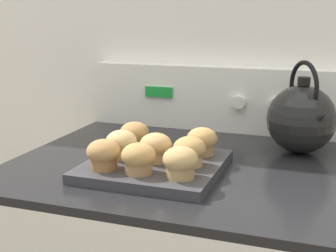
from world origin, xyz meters
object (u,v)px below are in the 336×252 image
object	(u,v)px
muffin_r0_c1	(139,158)
muffin_r2_c2	(202,141)
muffin_r0_c2	(180,162)
muffin_r1_c0	(121,144)
tea_kettle	(302,118)
muffin_r0_c0	(104,154)
muffin_r2_c0	(134,135)
muffin_pan	(155,166)
muffin_r1_c1	(156,147)
muffin_r1_c2	(189,151)

from	to	relation	value
muffin_r0_c1	muffin_r2_c2	bearing A→B (deg)	62.94
muffin_r0_c1	muffin_r0_c2	world-z (taller)	same
muffin_r0_c1	muffin_r2_c2	size ratio (longest dim) A/B	1.00
muffin_r1_c0	tea_kettle	size ratio (longest dim) A/B	0.31
muffin_r0_c0	muffin_r2_c0	size ratio (longest dim) A/B	1.00
muffin_pan	muffin_r0_c1	distance (m)	0.09
muffin_r0_c1	muffin_r1_c1	size ratio (longest dim) A/B	1.00
muffin_r0_c1	tea_kettle	bearing A→B (deg)	48.96
muffin_r1_c1	tea_kettle	size ratio (longest dim) A/B	0.31
muffin_r0_c2	muffin_r1_c0	xyz separation A→B (m)	(-0.17, 0.08, 0.00)
muffin_pan	muffin_r0_c1	size ratio (longest dim) A/B	4.09
muffin_r0_c1	muffin_r1_c1	world-z (taller)	same
muffin_r0_c2	muffin_r2_c2	size ratio (longest dim) A/B	1.00
muffin_r0_c0	tea_kettle	distance (m)	0.50
tea_kettle	muffin_r0_c2	bearing A→B (deg)	-121.69
muffin_r2_c2	muffin_r0_c2	bearing A→B (deg)	-89.48
muffin_r0_c2	muffin_r1_c0	distance (m)	0.18
muffin_r1_c0	muffin_r1_c2	size ratio (longest dim) A/B	1.00
muffin_r0_c0	tea_kettle	size ratio (longest dim) A/B	0.31
muffin_r0_c0	muffin_r1_c1	bearing A→B (deg)	45.62
muffin_pan	muffin_r1_c1	bearing A→B (deg)	48.98
muffin_r0_c1	muffin_r1_c2	xyz separation A→B (m)	(0.08, 0.08, 0.00)
muffin_r1_c1	muffin_r2_c0	size ratio (longest dim) A/B	1.00
muffin_r1_c2	muffin_r2_c2	distance (m)	0.09
muffin_r0_c2	muffin_r1_c0	bearing A→B (deg)	153.92
muffin_r0_c0	muffin_r2_c2	bearing A→B (deg)	45.32
muffin_r1_c0	tea_kettle	bearing A→B (deg)	34.18
muffin_r2_c2	muffin_pan	bearing A→B (deg)	-134.88
tea_kettle	muffin_r0_c1	bearing A→B (deg)	-131.04
muffin_r0_c0	muffin_r0_c1	size ratio (longest dim) A/B	1.00
muffin_r0_c2	muffin_r2_c2	bearing A→B (deg)	90.52
tea_kettle	muffin_pan	bearing A→B (deg)	-139.07
tea_kettle	muffin_r0_c0	bearing A→B (deg)	-138.00
muffin_r0_c1	muffin_r2_c0	bearing A→B (deg)	115.93
muffin_r1_c1	muffin_r1_c2	xyz separation A→B (m)	(0.08, -0.00, 0.00)
muffin_r1_c2	muffin_r0_c1	bearing A→B (deg)	-134.93
muffin_r0_c1	tea_kettle	size ratio (longest dim) A/B	0.31
muffin_r2_c2	tea_kettle	size ratio (longest dim) A/B	0.31
muffin_r0_c1	muffin_r1_c2	bearing A→B (deg)	45.07
muffin_r1_c0	muffin_pan	bearing A→B (deg)	-0.37
muffin_pan	tea_kettle	world-z (taller)	tea_kettle
muffin_r1_c1	muffin_r2_c0	xyz separation A→B (m)	(-0.09, 0.08, 0.00)
muffin_pan	muffin_r0_c1	world-z (taller)	muffin_r0_c1
tea_kettle	muffin_r1_c0	bearing A→B (deg)	-145.82
muffin_r0_c2	muffin_r2_c2	distance (m)	0.16
muffin_r0_c0	muffin_r2_c0	world-z (taller)	same
muffin_r0_c2	tea_kettle	xyz separation A→B (m)	(0.21, 0.33, 0.03)
muffin_r0_c2	tea_kettle	size ratio (longest dim) A/B	0.31
muffin_r1_c1	muffin_r0_c2	bearing A→B (deg)	-44.59
muffin_r0_c0	muffin_r1_c0	size ratio (longest dim) A/B	1.00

